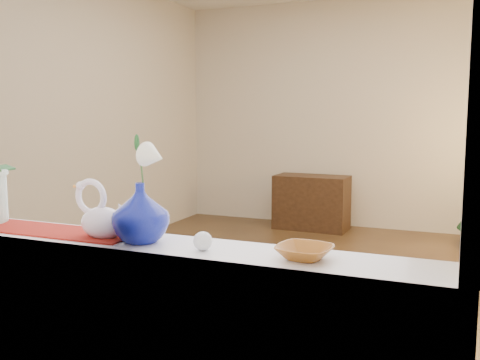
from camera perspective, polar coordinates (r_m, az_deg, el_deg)
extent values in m
plane|color=#332215|center=(4.28, 7.37, -11.50)|extent=(5.00, 5.00, 0.00)
cube|color=beige|center=(6.51, 13.36, 6.81)|extent=(4.50, 0.10, 2.70)
cube|color=beige|center=(1.76, -13.73, 6.53)|extent=(4.50, 0.10, 2.70)
cube|color=beige|center=(5.12, -17.64, 6.64)|extent=(0.10, 5.00, 2.70)
cube|color=white|center=(1.93, -11.04, -6.90)|extent=(2.20, 0.26, 0.04)
cube|color=maroon|center=(2.15, -19.57, -5.08)|extent=(0.70, 0.20, 0.01)
imported|color=#050D62|center=(1.87, -10.58, -2.97)|extent=(0.26, 0.26, 0.24)
sphere|color=silver|center=(1.75, -3.99, -6.52)|extent=(0.07, 0.07, 0.06)
imported|color=#96571C|center=(1.66, 6.88, -7.75)|extent=(0.16, 0.16, 0.04)
cube|color=black|center=(6.38, 7.64, -2.37)|extent=(0.86, 0.45, 0.64)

